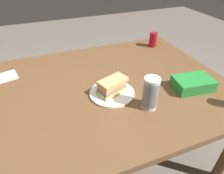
# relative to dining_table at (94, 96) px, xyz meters

# --- Properties ---
(ground_plane) EXTENTS (8.00, 8.00, 0.00)m
(ground_plane) POSITION_rel_dining_table_xyz_m (0.00, 0.00, -0.65)
(ground_plane) COLOR #70665B
(dining_table) EXTENTS (1.71, 1.16, 0.72)m
(dining_table) POSITION_rel_dining_table_xyz_m (0.00, 0.00, 0.00)
(dining_table) COLOR brown
(dining_table) RESTS_ON ground_plane
(paper_plate) EXTENTS (0.27, 0.27, 0.01)m
(paper_plate) POSITION_rel_dining_table_xyz_m (0.08, -0.10, 0.08)
(paper_plate) COLOR white
(paper_plate) RESTS_ON dining_table
(sandwich) EXTENTS (0.20, 0.15, 0.08)m
(sandwich) POSITION_rel_dining_table_xyz_m (0.09, -0.10, 0.12)
(sandwich) COLOR #DBB26B
(sandwich) RESTS_ON paper_plate
(soda_can_red) EXTENTS (0.07, 0.07, 0.12)m
(soda_can_red) POSITION_rel_dining_table_xyz_m (0.67, 0.41, 0.13)
(soda_can_red) COLOR maroon
(soda_can_red) RESTS_ON dining_table
(chip_bag) EXTENTS (0.25, 0.18, 0.07)m
(chip_bag) POSITION_rel_dining_table_xyz_m (0.57, -0.23, 0.11)
(chip_bag) COLOR #268C38
(chip_bag) RESTS_ON dining_table
(plastic_cup_stack) EXTENTS (0.08, 0.08, 0.18)m
(plastic_cup_stack) POSITION_rel_dining_table_xyz_m (0.23, -0.28, 0.16)
(plastic_cup_stack) COLOR silver
(plastic_cup_stack) RESTS_ON dining_table
(paper_napkin) EXTENTS (0.16, 0.16, 0.01)m
(paper_napkin) POSITION_rel_dining_table_xyz_m (-0.52, 0.33, 0.08)
(paper_napkin) COLOR white
(paper_napkin) RESTS_ON dining_table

